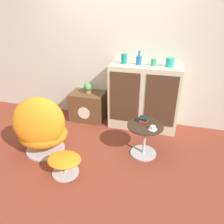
% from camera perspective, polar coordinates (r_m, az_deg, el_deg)
% --- Properties ---
extents(ground_plane, '(12.00, 12.00, 0.00)m').
position_cam_1_polar(ground_plane, '(3.33, -5.04, -11.67)').
color(ground_plane, brown).
extents(wall_back, '(6.40, 0.06, 2.60)m').
position_cam_1_polar(wall_back, '(4.00, 1.25, 15.76)').
color(wall_back, beige).
rests_on(wall_back, ground_plane).
extents(sideboard, '(1.19, 0.47, 1.14)m').
position_cam_1_polar(sideboard, '(3.87, 8.33, 3.78)').
color(sideboard, beige).
rests_on(sideboard, ground_plane).
extents(tv_console, '(0.63, 0.46, 0.54)m').
position_cam_1_polar(tv_console, '(4.24, -6.29, 1.56)').
color(tv_console, brown).
rests_on(tv_console, ground_plane).
extents(egg_chair, '(0.91, 0.88, 0.95)m').
position_cam_1_polar(egg_chair, '(3.34, -17.99, -4.28)').
color(egg_chair, '#B7B7BC').
rests_on(egg_chair, ground_plane).
extents(ottoman, '(0.45, 0.38, 0.27)m').
position_cam_1_polar(ottoman, '(3.00, -12.34, -12.52)').
color(ottoman, '#B7B7BC').
rests_on(ottoman, ground_plane).
extents(coffee_table, '(0.52, 0.52, 0.50)m').
position_cam_1_polar(coffee_table, '(3.25, 8.48, -6.46)').
color(coffee_table, '#B7B7BC').
rests_on(coffee_table, ground_plane).
extents(vase_leftmost, '(0.09, 0.09, 0.16)m').
position_cam_1_polar(vase_leftmost, '(3.73, 3.17, 13.70)').
color(vase_leftmost, '#147A75').
rests_on(vase_leftmost, sideboard).
extents(vase_inner_left, '(0.09, 0.09, 0.23)m').
position_cam_1_polar(vase_inner_left, '(3.68, 7.03, 13.34)').
color(vase_inner_left, '#196699').
rests_on(vase_inner_left, sideboard).
extents(vase_inner_right, '(0.09, 0.09, 0.11)m').
position_cam_1_polar(vase_inner_right, '(3.66, 10.82, 12.62)').
color(vase_inner_right, '#2D8E6B').
rests_on(vase_inner_right, sideboard).
extents(vase_rightmost, '(0.13, 0.13, 0.14)m').
position_cam_1_polar(vase_rightmost, '(3.65, 14.87, 12.43)').
color(vase_rightmost, teal).
rests_on(vase_rightmost, sideboard).
extents(potted_plant, '(0.15, 0.15, 0.20)m').
position_cam_1_polar(potted_plant, '(4.09, -6.32, 6.30)').
color(potted_plant, '#996B4C').
rests_on(potted_plant, tv_console).
extents(teacup, '(0.12, 0.12, 0.05)m').
position_cam_1_polar(teacup, '(3.05, 10.62, -4.16)').
color(teacup, silver).
rests_on(teacup, coffee_table).
extents(book_stack, '(0.13, 0.13, 0.07)m').
position_cam_1_polar(book_stack, '(3.21, 8.23, -1.94)').
color(book_stack, red).
rests_on(book_stack, coffee_table).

